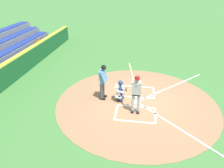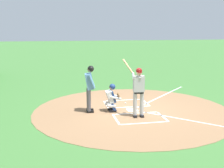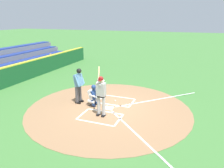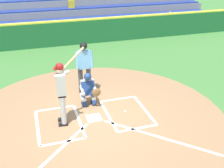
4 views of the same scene
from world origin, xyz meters
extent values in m
plane|color=#427A38|center=(0.00, 0.00, 0.00)|extent=(120.00, 120.00, 0.00)
cylinder|color=#99704C|center=(0.00, 0.00, 0.01)|extent=(8.00, 8.00, 0.01)
cube|color=white|center=(0.00, 0.00, 0.01)|extent=(0.44, 0.44, 0.01)
cube|color=white|center=(-1.05, -0.90, 0.01)|extent=(1.20, 0.08, 0.01)
cube|color=white|center=(-1.05, 0.90, 0.01)|extent=(1.20, 0.08, 0.01)
cube|color=white|center=(-0.45, 0.00, 0.01)|extent=(0.08, 1.80, 0.01)
cube|color=white|center=(-1.65, 0.00, 0.01)|extent=(0.08, 1.80, 0.01)
cube|color=white|center=(1.05, -0.90, 0.01)|extent=(1.20, 0.08, 0.01)
cube|color=white|center=(1.05, 0.90, 0.01)|extent=(1.20, 0.08, 0.01)
cube|color=white|center=(0.45, 0.00, 0.01)|extent=(0.08, 1.80, 0.01)
cube|color=white|center=(1.65, 0.00, 0.01)|extent=(0.08, 1.80, 0.01)
cube|color=white|center=(2.10, 2.10, 0.01)|extent=(3.73, 3.73, 0.01)
cube|color=white|center=(-2.10, 2.10, 0.01)|extent=(3.73, 3.73, 0.01)
cylinder|color=#BCBCBC|center=(0.90, 0.12, 0.50)|extent=(0.15, 0.15, 0.84)
cube|color=black|center=(0.94, 0.12, 0.04)|extent=(0.27, 0.14, 0.09)
cylinder|color=#BCBCBC|center=(0.88, -0.14, 0.50)|extent=(0.15, 0.15, 0.84)
cube|color=black|center=(0.92, -0.14, 0.04)|extent=(0.27, 0.14, 0.09)
cube|color=black|center=(0.89, -0.01, 0.97)|extent=(0.24, 0.36, 0.10)
cube|color=#BCBCBC|center=(0.89, -0.01, 1.28)|extent=(0.27, 0.42, 0.60)
sphere|color=beige|center=(0.91, -0.01, 1.69)|extent=(0.21, 0.21, 0.21)
sphere|color=maroon|center=(0.89, -0.01, 1.76)|extent=(0.23, 0.23, 0.23)
cube|color=maroon|center=(1.00, -0.02, 1.73)|extent=(0.12, 0.18, 0.02)
cylinder|color=#BCBCBC|center=(0.84, 0.01, 1.56)|extent=(0.43, 0.12, 0.21)
cylinder|color=#BCBCBC|center=(0.82, -0.20, 1.56)|extent=(0.27, 0.11, 0.29)
cylinder|color=tan|center=(0.45, -0.30, 1.86)|extent=(0.70, 0.32, 0.53)
cylinder|color=tan|center=(0.77, -0.18, 1.62)|extent=(0.09, 0.10, 0.08)
cube|color=black|center=(-0.19, -0.84, 0.04)|extent=(0.12, 0.26, 0.09)
cube|color=navy|center=(-0.19, -0.80, 0.20)|extent=(0.12, 0.24, 0.37)
cylinder|color=silver|center=(-0.19, -0.90, 0.28)|extent=(0.15, 0.36, 0.21)
cube|color=black|center=(0.13, -0.84, 0.04)|extent=(0.12, 0.26, 0.09)
cube|color=navy|center=(0.13, -0.80, 0.20)|extent=(0.12, 0.24, 0.37)
cylinder|color=silver|center=(0.13, -0.90, 0.28)|extent=(0.15, 0.36, 0.21)
cube|color=silver|center=(-0.03, -0.91, 0.62)|extent=(0.40, 0.36, 0.52)
cube|color=navy|center=(-0.03, -0.80, 0.62)|extent=(0.42, 0.22, 0.46)
sphere|color=#9E7051|center=(-0.03, -0.84, 0.99)|extent=(0.21, 0.21, 0.21)
sphere|color=navy|center=(-0.03, -0.82, 1.01)|extent=(0.24, 0.24, 0.24)
cylinder|color=silver|center=(-0.23, -0.74, 0.60)|extent=(0.09, 0.45, 0.20)
cylinder|color=silver|center=(0.17, -0.74, 0.60)|extent=(0.09, 0.45, 0.20)
ellipsoid|color=brown|center=(-0.23, -0.54, 0.57)|extent=(0.28, 0.10, 0.28)
cylinder|color=#4C4C51|center=(-0.26, -1.75, 0.51)|extent=(0.16, 0.16, 0.86)
cube|color=black|center=(-0.26, -1.70, 0.04)|extent=(0.15, 0.29, 0.09)
cylinder|color=#4C4C51|center=(0.02, -1.78, 0.51)|extent=(0.16, 0.16, 0.86)
cube|color=black|center=(0.02, -1.73, 0.04)|extent=(0.15, 0.29, 0.09)
cube|color=#5B8EB7|center=(-0.12, -1.72, 1.25)|extent=(0.47, 0.40, 0.66)
sphere|color=#9E7051|center=(-0.11, -1.68, 1.72)|extent=(0.22, 0.22, 0.22)
sphere|color=black|center=(-0.11, -1.66, 1.74)|extent=(0.25, 0.25, 0.25)
cylinder|color=#5B8EB7|center=(-0.35, -1.62, 1.28)|extent=(0.12, 0.29, 0.56)
cylinder|color=#5B8EB7|center=(0.13, -1.66, 1.28)|extent=(0.12, 0.29, 0.56)
sphere|color=white|center=(-1.01, -0.04, 0.04)|extent=(0.07, 0.07, 0.07)
camera|label=1|loc=(9.05, 0.09, 5.62)|focal=33.46mm
camera|label=2|loc=(10.90, -2.99, 3.34)|focal=46.12mm
camera|label=3|loc=(9.09, 3.67, 4.34)|focal=34.38mm
camera|label=4|loc=(1.59, 6.93, 4.53)|focal=44.66mm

